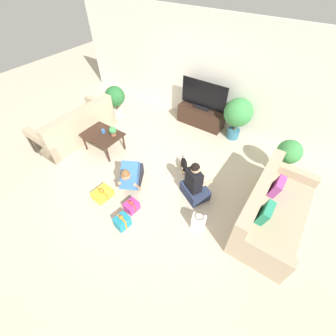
# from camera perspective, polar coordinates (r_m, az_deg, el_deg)

# --- Properties ---
(ground_plane) EXTENTS (16.00, 16.00, 0.00)m
(ground_plane) POSITION_cam_1_polar(r_m,az_deg,el_deg) (4.88, -4.29, -2.18)
(ground_plane) COLOR beige
(wall_back) EXTENTS (8.40, 0.06, 2.60)m
(wall_back) POSITION_cam_1_polar(r_m,az_deg,el_deg) (6.01, 11.64, 22.26)
(wall_back) COLOR white
(wall_back) RESTS_ON ground_plane
(sofa_left) EXTENTS (0.90, 1.96, 0.86)m
(sofa_left) POSITION_cam_1_polar(r_m,az_deg,el_deg) (6.16, -22.46, 9.48)
(sofa_left) COLOR tan
(sofa_left) RESTS_ON ground_plane
(sofa_right) EXTENTS (0.90, 1.96, 0.86)m
(sofa_right) POSITION_cam_1_polar(r_m,az_deg,el_deg) (4.35, 24.80, -9.95)
(sofa_right) COLOR tan
(sofa_right) RESTS_ON ground_plane
(coffee_table) EXTENTS (0.88, 0.65, 0.46)m
(coffee_table) POSITION_cam_1_polar(r_m,az_deg,el_deg) (5.47, -16.27, 7.87)
(coffee_table) COLOR #382319
(coffee_table) RESTS_ON ground_plane
(tv_console) EXTENTS (1.24, 0.44, 0.50)m
(tv_console) POSITION_cam_1_polar(r_m,az_deg,el_deg) (6.28, 8.39, 12.87)
(tv_console) COLOR #382319
(tv_console) RESTS_ON ground_plane
(tv) EXTENTS (1.23, 0.20, 0.72)m
(tv) POSITION_cam_1_polar(r_m,az_deg,el_deg) (6.00, 8.98, 17.43)
(tv) COLOR black
(tv) RESTS_ON tv_console
(potted_plant_corner_left) EXTENTS (0.54, 0.54, 0.88)m
(potted_plant_corner_left) POSITION_cam_1_polar(r_m,az_deg,el_deg) (6.59, -13.28, 16.94)
(potted_plant_corner_left) COLOR beige
(potted_plant_corner_left) RESTS_ON ground_plane
(potted_plant_back_right) EXTENTS (0.68, 0.68, 1.07)m
(potted_plant_back_right) POSITION_cam_1_polar(r_m,az_deg,el_deg) (5.73, 17.32, 12.93)
(potted_plant_back_right) COLOR #336B84
(potted_plant_back_right) RESTS_ON ground_plane
(potted_plant_corner_right) EXTENTS (0.49, 0.49, 0.88)m
(potted_plant_corner_right) POSITION_cam_1_polar(r_m,az_deg,el_deg) (5.13, 28.25, 3.15)
(potted_plant_corner_right) COLOR #4C4C51
(potted_plant_corner_right) RESTS_ON ground_plane
(person_kneeling) EXTENTS (0.64, 0.85, 0.79)m
(person_kneeling) POSITION_cam_1_polar(r_m,az_deg,el_deg) (4.48, -9.21, -1.88)
(person_kneeling) COLOR #23232D
(person_kneeling) RESTS_ON ground_plane
(person_sitting) EXTENTS (0.65, 0.61, 0.89)m
(person_sitting) POSITION_cam_1_polar(r_m,az_deg,el_deg) (4.33, 6.80, -4.28)
(person_sitting) COLOR #283351
(person_sitting) RESTS_ON ground_plane
(dog) EXTENTS (0.36, 0.41, 0.29)m
(dog) POSITION_cam_1_polar(r_m,az_deg,el_deg) (4.84, 4.19, 0.76)
(dog) COLOR black
(dog) RESTS_ON ground_plane
(gift_box_a) EXTENTS (0.32, 0.38, 0.23)m
(gift_box_a) POSITION_cam_1_polar(r_m,az_deg,el_deg) (4.65, -16.32, -6.26)
(gift_box_a) COLOR yellow
(gift_box_a) RESTS_ON ground_plane
(gift_box_b) EXTENTS (0.24, 0.27, 0.24)m
(gift_box_b) POSITION_cam_1_polar(r_m,az_deg,el_deg) (4.32, -9.22, -9.54)
(gift_box_b) COLOR #CC3389
(gift_box_b) RESTS_ON ground_plane
(gift_box_c) EXTENTS (0.24, 0.28, 0.30)m
(gift_box_c) POSITION_cam_1_polar(r_m,az_deg,el_deg) (4.14, -11.53, -13.19)
(gift_box_c) COLOR teal
(gift_box_c) RESTS_ON ground_plane
(gift_bag_a) EXTENTS (0.27, 0.19, 0.36)m
(gift_bag_a) POSITION_cam_1_polar(r_m,az_deg,el_deg) (4.03, 7.76, -13.41)
(gift_bag_a) COLOR white
(gift_bag_a) RESTS_ON ground_plane
(mug) EXTENTS (0.12, 0.08, 0.09)m
(mug) POSITION_cam_1_polar(r_m,az_deg,el_deg) (5.44, -16.13, 8.96)
(mug) COLOR #386BAD
(mug) RESTS_ON coffee_table
(tabletop_plant) EXTENTS (0.17, 0.17, 0.22)m
(tabletop_plant) POSITION_cam_1_polar(r_m,az_deg,el_deg) (5.27, -13.86, 9.17)
(tabletop_plant) COLOR #A36042
(tabletop_plant) RESTS_ON coffee_table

